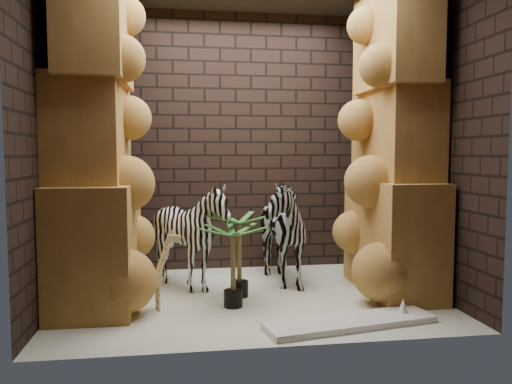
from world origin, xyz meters
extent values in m
plane|color=white|center=(0.00, 0.00, 0.00)|extent=(3.50, 3.50, 0.00)
plane|color=black|center=(0.00, 1.25, 1.50)|extent=(3.50, 0.00, 3.50)
plane|color=black|center=(0.00, -1.25, 1.50)|extent=(3.50, 0.00, 3.50)
plane|color=black|center=(-1.75, 0.00, 1.50)|extent=(0.00, 3.00, 3.00)
plane|color=black|center=(1.75, 0.00, 1.50)|extent=(0.00, 3.00, 3.00)
imported|color=white|center=(0.31, 0.52, 0.65)|extent=(0.76, 1.17, 1.29)
imported|color=white|center=(-0.55, 0.36, 0.49)|extent=(1.02, 1.20, 0.98)
cube|color=white|center=(0.68, -0.90, 0.03)|extent=(1.44, 0.60, 0.05)
camera|label=1|loc=(-0.64, -4.63, 1.37)|focal=35.08mm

